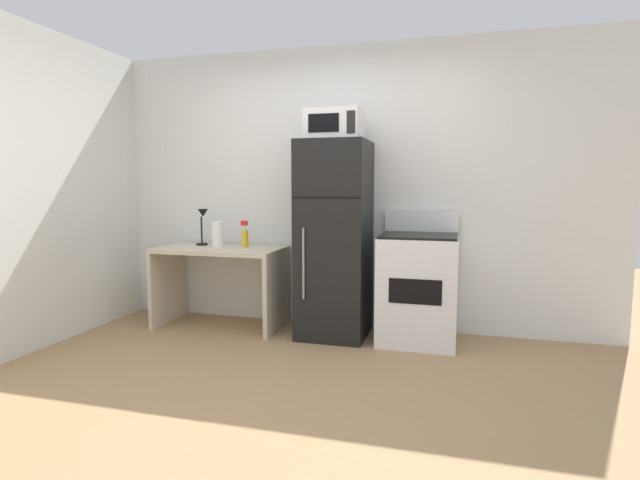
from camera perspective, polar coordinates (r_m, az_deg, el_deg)
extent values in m
plane|color=#9E7A51|center=(3.29, -5.27, -17.41)|extent=(12.00, 12.00, 0.00)
cube|color=silver|center=(4.64, 2.07, 6.03)|extent=(5.00, 0.10, 2.60)
cube|color=beige|center=(4.68, -11.55, -1.09)|extent=(1.17, 0.63, 0.04)
cube|color=beige|center=(5.02, -17.25, -5.08)|extent=(0.04, 0.63, 0.71)
cube|color=beige|center=(4.52, -4.99, -6.08)|extent=(0.04, 0.63, 0.71)
cylinder|color=black|center=(4.90, -13.60, -0.47)|extent=(0.11, 0.11, 0.02)
cylinder|color=black|center=(4.88, -13.64, 1.15)|extent=(0.02, 0.02, 0.26)
cone|color=black|center=(4.84, -13.49, 3.09)|extent=(0.10, 0.10, 0.08)
cylinder|color=white|center=(4.73, -11.87, 0.69)|extent=(0.11, 0.11, 0.24)
cylinder|color=yellow|center=(4.66, -8.75, 0.17)|extent=(0.06, 0.06, 0.16)
cylinder|color=white|center=(4.65, -8.77, 1.43)|extent=(0.02, 0.02, 0.04)
cube|color=red|center=(4.64, -8.83, 1.97)|extent=(0.06, 0.03, 0.04)
cube|color=black|center=(4.29, 1.71, 0.04)|extent=(0.59, 0.61, 1.71)
cube|color=black|center=(3.96, 0.66, 4.97)|extent=(0.57, 0.00, 0.01)
cylinder|color=gray|center=(4.05, -1.96, -2.77)|extent=(0.02, 0.02, 0.60)
cube|color=silver|center=(4.27, 1.69, 13.24)|extent=(0.46, 0.34, 0.26)
cube|color=black|center=(4.12, 0.40, 13.51)|extent=(0.26, 0.01, 0.15)
cube|color=black|center=(4.07, 3.62, 13.59)|extent=(0.07, 0.01, 0.18)
cube|color=white|center=(4.25, 11.33, -5.68)|extent=(0.65, 0.60, 0.90)
cube|color=black|center=(4.18, 11.47, 0.51)|extent=(0.62, 0.58, 0.02)
cube|color=white|center=(4.45, 11.76, 2.15)|extent=(0.65, 0.04, 0.18)
cube|color=black|center=(3.94, 11.02, -5.94)|extent=(0.41, 0.01, 0.20)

